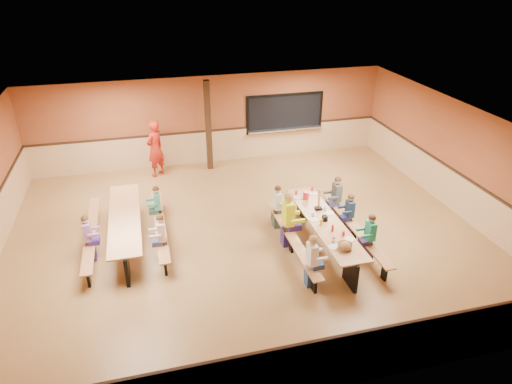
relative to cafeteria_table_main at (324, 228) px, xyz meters
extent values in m
plane|color=olive|center=(-1.72, 1.01, -0.53)|extent=(12.00, 12.00, 0.00)
cube|color=brown|center=(-1.72, 6.01, 0.97)|extent=(12.00, 0.04, 3.00)
cube|color=brown|center=(-1.72, -3.99, 0.97)|extent=(12.00, 0.04, 3.00)
cube|color=brown|center=(4.28, 1.01, 0.97)|extent=(0.04, 10.00, 3.00)
cube|color=white|center=(-1.72, 1.01, 2.47)|extent=(12.00, 10.00, 0.04)
cube|color=black|center=(0.88, 5.98, 1.02)|extent=(2.60, 0.06, 1.20)
cube|color=silver|center=(0.88, 5.89, 0.45)|extent=(2.70, 0.28, 0.06)
cube|color=black|center=(-1.92, 5.41, 0.97)|extent=(0.18, 0.18, 3.00)
cube|color=#B77748|center=(0.00, 0.00, 0.19)|extent=(0.75, 3.60, 0.04)
cube|color=black|center=(0.00, -1.55, -0.18)|extent=(0.08, 0.60, 0.70)
cube|color=black|center=(0.00, 1.55, -0.18)|extent=(0.08, 0.60, 0.70)
cube|color=#B77748|center=(-0.83, 0.00, -0.09)|extent=(0.26, 3.60, 0.04)
cube|color=black|center=(-0.83, 0.00, -0.32)|extent=(0.06, 0.18, 0.41)
cube|color=#B77748|center=(0.82, 0.00, -0.09)|extent=(0.26, 3.60, 0.04)
cube|color=black|center=(0.82, 0.00, -0.32)|extent=(0.06, 0.18, 0.41)
cube|color=#B77748|center=(-4.68, 1.42, 0.19)|extent=(0.75, 3.60, 0.04)
cube|color=black|center=(-4.68, -0.13, -0.18)|extent=(0.08, 0.60, 0.70)
cube|color=black|center=(-4.68, 2.97, -0.18)|extent=(0.08, 0.60, 0.70)
cube|color=#B77748|center=(-5.51, 1.42, -0.09)|extent=(0.26, 3.60, 0.04)
cube|color=black|center=(-5.51, 1.42, -0.32)|extent=(0.06, 0.18, 0.41)
cube|color=#B77748|center=(-3.86, 1.42, -0.09)|extent=(0.26, 3.60, 0.04)
cube|color=black|center=(-3.86, 1.42, -0.32)|extent=(0.06, 0.18, 0.41)
imported|color=red|center=(-3.69, 5.30, 0.41)|extent=(0.80, 0.79, 1.86)
cylinder|color=red|center=(-0.06, 1.16, 0.32)|extent=(0.16, 0.16, 0.22)
cube|color=black|center=(0.00, 0.01, 0.28)|extent=(0.10, 0.14, 0.13)
cylinder|color=yellow|center=(-0.17, -0.17, 0.30)|extent=(0.06, 0.06, 0.17)
cylinder|color=#B2140F|center=(-0.01, -0.49, 0.30)|extent=(0.06, 0.06, 0.17)
cube|color=black|center=(0.06, 0.57, 0.24)|extent=(0.16, 0.16, 0.06)
cube|color=#B77748|center=(0.06, 0.57, 0.52)|extent=(0.02, 0.09, 0.50)
camera|label=1|loc=(-3.98, -8.74, 5.86)|focal=32.00mm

